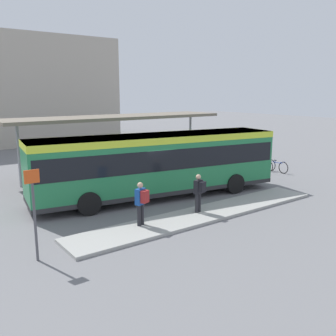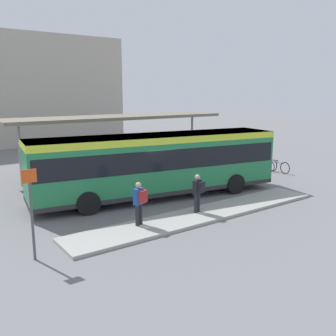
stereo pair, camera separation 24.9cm
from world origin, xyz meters
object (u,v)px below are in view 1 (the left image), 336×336
(bicycle_orange, at_px, (248,161))
(potted_planter_far_side, at_px, (112,173))
(pedestrian_companion, at_px, (199,191))
(platform_sign, at_px, (34,211))
(bicycle_blue, at_px, (277,166))
(pedestrian_waiting, at_px, (141,201))
(bicycle_black, at_px, (265,165))
(potted_planter_near_shelter, at_px, (47,182))
(city_bus, at_px, (158,161))
(bicycle_yellow, at_px, (256,163))

(bicycle_orange, height_order, potted_planter_far_side, potted_planter_far_side)
(bicycle_orange, bearing_deg, pedestrian_companion, 129.43)
(platform_sign, bearing_deg, bicycle_orange, 21.17)
(potted_planter_far_side, bearing_deg, platform_sign, -132.60)
(bicycle_blue, bearing_deg, pedestrian_waiting, -70.64)
(bicycle_black, xyz_separation_m, potted_planter_near_shelter, (-13.43, 2.27, 0.35))
(city_bus, distance_m, bicycle_yellow, 9.71)
(pedestrian_waiting, height_order, bicycle_blue, pedestrian_waiting)
(city_bus, height_order, pedestrian_companion, city_bus)
(city_bus, relative_size, pedestrian_waiting, 7.44)
(bicycle_blue, relative_size, bicycle_yellow, 1.12)
(bicycle_orange, bearing_deg, pedestrian_waiting, 123.12)
(potted_planter_near_shelter, distance_m, platform_sign, 7.47)
(pedestrian_companion, distance_m, potted_planter_near_shelter, 7.71)
(bicycle_orange, relative_size, potted_planter_far_side, 1.06)
(potted_planter_near_shelter, bearing_deg, bicycle_blue, -12.99)
(pedestrian_companion, height_order, platform_sign, platform_sign)
(pedestrian_waiting, distance_m, bicycle_black, 12.86)
(pedestrian_companion, distance_m, platform_sign, 6.75)
(pedestrian_companion, height_order, bicycle_blue, pedestrian_companion)
(platform_sign, bearing_deg, bicycle_black, 16.07)
(pedestrian_companion, xyz_separation_m, potted_planter_far_side, (-0.62, 6.28, -0.28))
(bicycle_yellow, distance_m, potted_planter_near_shelter, 13.71)
(bicycle_yellow, relative_size, bicycle_orange, 1.01)
(pedestrian_waiting, bearing_deg, pedestrian_companion, -112.15)
(pedestrian_waiting, height_order, bicycle_yellow, pedestrian_waiting)
(bicycle_yellow, relative_size, platform_sign, 0.56)
(bicycle_yellow, xyz_separation_m, platform_sign, (-16.32, -5.51, 1.22))
(potted_planter_far_side, bearing_deg, bicycle_black, -11.20)
(city_bus, distance_m, bicycle_black, 9.37)
(city_bus, bearing_deg, bicycle_black, 15.89)
(bicycle_black, bearing_deg, bicycle_blue, 18.85)
(bicycle_yellow, xyz_separation_m, potted_planter_near_shelter, (-13.63, 1.41, 0.34))
(city_bus, relative_size, bicycle_blue, 6.94)
(bicycle_blue, height_order, bicycle_orange, bicycle_blue)
(bicycle_orange, height_order, potted_planter_near_shelter, potted_planter_near_shelter)
(city_bus, relative_size, potted_planter_near_shelter, 9.36)
(bicycle_orange, relative_size, platform_sign, 0.55)
(pedestrian_companion, bearing_deg, platform_sign, 78.35)
(potted_planter_near_shelter, bearing_deg, bicycle_orange, -2.26)
(pedestrian_companion, height_order, bicycle_yellow, pedestrian_companion)
(city_bus, height_order, potted_planter_far_side, city_bus)
(city_bus, bearing_deg, potted_planter_near_shelter, 150.68)
(bicycle_blue, bearing_deg, bicycle_black, -166.42)
(potted_planter_far_side, bearing_deg, city_bus, -74.96)
(potted_planter_far_side, bearing_deg, potted_planter_near_shelter, 175.21)
(potted_planter_near_shelter, bearing_deg, bicycle_yellow, -5.89)
(pedestrian_companion, height_order, potted_planter_far_side, pedestrian_companion)
(city_bus, distance_m, pedestrian_companion, 3.30)
(city_bus, bearing_deg, bicycle_yellow, 20.87)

